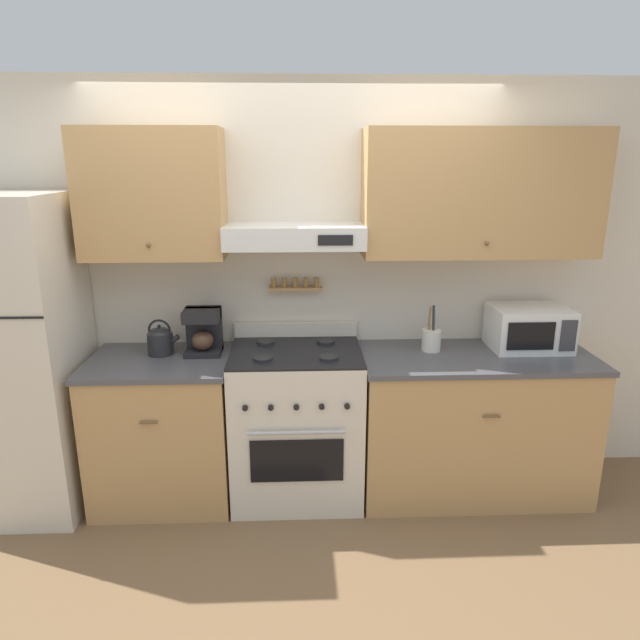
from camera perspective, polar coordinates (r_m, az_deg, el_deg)
ground_plane at (r=3.58m, az=-2.24°, el=-19.58°), size 16.00×16.00×0.00m
wall_back at (r=3.60m, az=-0.44°, el=6.40°), size 5.20×0.46×2.55m
counter_left at (r=3.73m, az=-15.31°, el=-10.39°), size 0.85×0.68×0.92m
counter_right at (r=3.80m, az=14.92°, el=-9.87°), size 1.42×0.68×0.92m
stove_range at (r=3.63m, az=-2.35°, el=-10.20°), size 0.79×0.67×1.05m
refrigerator at (r=3.80m, az=-28.28°, el=-3.36°), size 0.73×0.73×1.90m
tea_kettle at (r=3.61m, az=-15.67°, el=-1.94°), size 0.20×0.15×0.22m
coffee_maker at (r=3.57m, az=-11.59°, el=-1.05°), size 0.22×0.21×0.28m
microwave at (r=3.81m, az=20.18°, el=-0.74°), size 0.47×0.35×0.27m
utensil_crock at (r=3.62m, az=11.08°, el=-1.89°), size 0.12×0.12×0.29m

